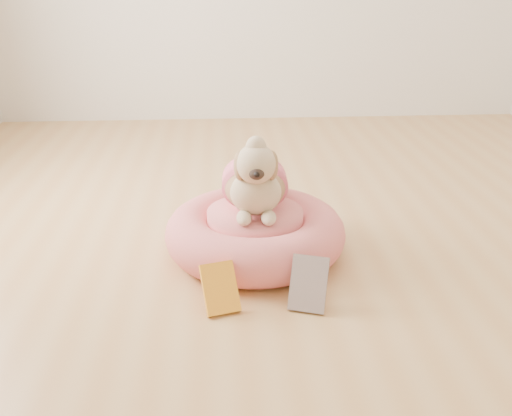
{
  "coord_description": "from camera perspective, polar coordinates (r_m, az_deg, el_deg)",
  "views": [
    {
      "loc": [
        -0.34,
        -2.13,
        1.08
      ],
      "look_at": [
        -0.21,
        -0.1,
        0.22
      ],
      "focal_mm": 40.0,
      "sensor_mm": 36.0,
      "label": 1
    }
  ],
  "objects": [
    {
      "name": "floor",
      "position": [
        2.42,
        4.84,
        -3.82
      ],
      "size": [
        4.5,
        4.5,
        0.0
      ],
      "primitive_type": "plane",
      "color": "tan",
      "rests_on": "ground"
    },
    {
      "name": "book_white",
      "position": [
        1.97,
        5.29,
        -7.53
      ],
      "size": [
        0.15,
        0.14,
        0.18
      ],
      "primitive_type": "cube",
      "rotation": [
        -0.48,
        0.0,
        -0.33
      ],
      "color": "white",
      "rests_on": "floor"
    },
    {
      "name": "pet_bed",
      "position": [
        2.31,
        -0.08,
        -2.5
      ],
      "size": [
        0.73,
        0.73,
        0.19
      ],
      "color": "#D65469",
      "rests_on": "floor"
    },
    {
      "name": "dog",
      "position": [
        2.24,
        -0.1,
        4.01
      ],
      "size": [
        0.34,
        0.48,
        0.34
      ],
      "primitive_type": null,
      "rotation": [
        0.0,
        0.0,
        -0.03
      ],
      "color": "brown",
      "rests_on": "pet_bed"
    },
    {
      "name": "book_yellow",
      "position": [
        1.96,
        -3.61,
        -8.01
      ],
      "size": [
        0.14,
        0.15,
        0.16
      ],
      "primitive_type": "cube",
      "rotation": [
        -0.63,
        0.0,
        0.27
      ],
      "color": "yellow",
      "rests_on": "floor"
    }
  ]
}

